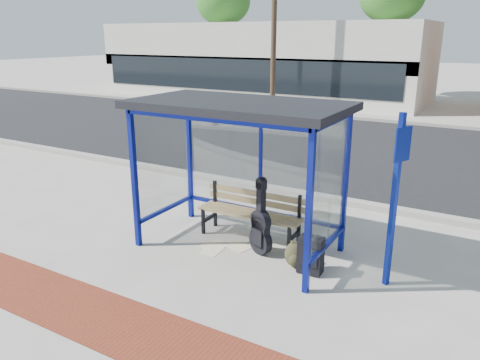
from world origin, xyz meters
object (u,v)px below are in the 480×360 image
Objects in this scene: bench at (251,211)px; guitar_bag at (261,228)px; backpack at (295,255)px; suitcase at (311,255)px.

guitar_bag reaches higher than bench.
suitcase is at bearing -36.57° from backpack.
backpack is (1.08, -0.60, -0.31)m from bench.
bench is 1.54m from suitcase.
guitar_bag is at bearing 148.95° from backpack.
guitar_bag is at bearing 165.73° from suitcase.
backpack is at bearing 161.88° from suitcase.
backpack is (0.66, -0.13, -0.26)m from guitar_bag.
bench is at bearing 130.98° from backpack.
bench is 0.64m from guitar_bag.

